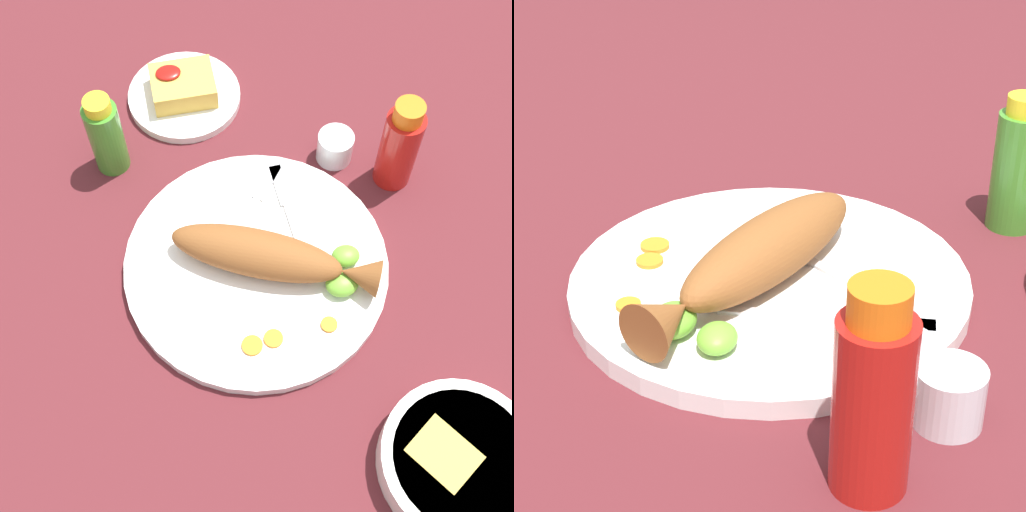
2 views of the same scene
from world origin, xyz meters
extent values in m
plane|color=#561E23|center=(0.00, 0.00, 0.00)|extent=(4.00, 4.00, 0.00)
cylinder|color=white|center=(0.00, 0.00, 0.01)|extent=(0.37, 0.37, 0.02)
ellipsoid|color=brown|center=(0.00, 0.00, 0.05)|extent=(0.24, 0.16, 0.06)
cone|color=brown|center=(-0.13, 0.06, 0.05)|extent=(0.07, 0.07, 0.05)
cube|color=silver|center=(0.01, -0.05, 0.02)|extent=(0.08, 0.10, 0.00)
cube|color=silver|center=(-0.04, -0.13, 0.02)|extent=(0.06, 0.07, 0.00)
cube|color=silver|center=(-0.06, -0.02, 0.02)|extent=(0.02, 0.12, 0.00)
cube|color=silver|center=(-0.06, -0.12, 0.02)|extent=(0.02, 0.07, 0.00)
cylinder|color=orange|center=(0.03, 0.12, 0.02)|extent=(0.03, 0.03, 0.00)
cylinder|color=orange|center=(0.00, 0.11, 0.02)|extent=(0.03, 0.03, 0.00)
cylinder|color=orange|center=(-0.08, 0.11, 0.02)|extent=(0.02, 0.02, 0.00)
ellipsoid|color=#6BB233|center=(-0.11, 0.06, 0.03)|extent=(0.05, 0.04, 0.02)
ellipsoid|color=#6BB233|center=(-0.12, 0.02, 0.03)|extent=(0.04, 0.03, 0.02)
cylinder|color=#B21914|center=(-0.23, -0.11, 0.07)|extent=(0.06, 0.06, 0.13)
cylinder|color=orange|center=(-0.23, -0.11, 0.15)|extent=(0.04, 0.04, 0.03)
cylinder|color=#3D8428|center=(0.18, -0.22, 0.06)|extent=(0.05, 0.05, 0.12)
cylinder|color=yellow|center=(0.18, -0.22, 0.13)|extent=(0.04, 0.04, 0.02)
cylinder|color=silver|center=(-0.15, -0.17, 0.02)|extent=(0.05, 0.05, 0.05)
cylinder|color=white|center=(-0.15, -0.17, 0.01)|extent=(0.04, 0.04, 0.02)
camera|label=1|loc=(0.09, 0.45, 0.89)|focal=50.00mm
camera|label=2|loc=(-0.71, -0.14, 0.46)|focal=65.00mm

